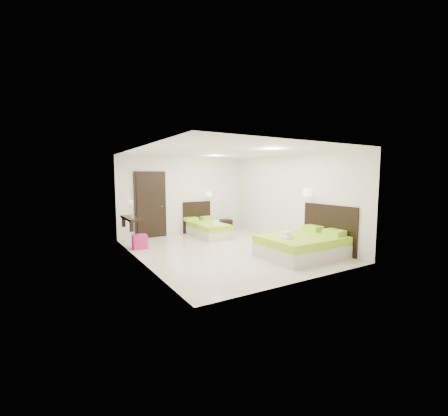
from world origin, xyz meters
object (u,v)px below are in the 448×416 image
bed_double (304,244)px  bed_single (207,228)px  nightstand (226,225)px  ottoman (140,242)px

bed_double → bed_single: bearing=104.7°
bed_single → nightstand: (1.08, 0.60, -0.07)m
bed_double → ottoman: bed_double is taller
bed_single → nightstand: size_ratio=3.91×
bed_single → bed_double: bed_double is taller
bed_double → nightstand: 4.04m
bed_double → nightstand: bearing=87.5°
bed_single → ottoman: bearing=-166.7°
nightstand → ottoman: size_ratio=1.20×
nightstand → ottoman: 3.64m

